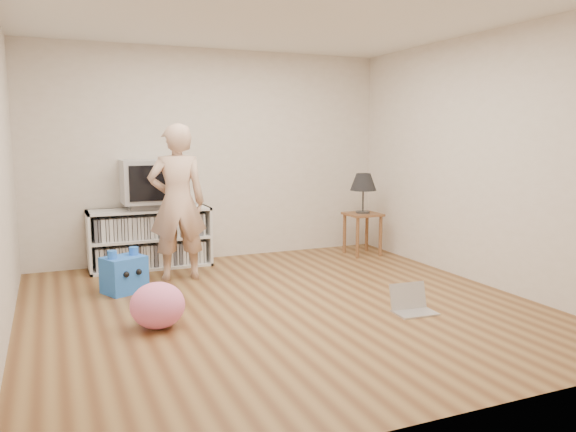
{
  "coord_description": "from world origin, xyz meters",
  "views": [
    {
      "loc": [
        -1.9,
        -4.59,
        1.56
      ],
      "look_at": [
        0.23,
        0.4,
        0.77
      ],
      "focal_mm": 35.0,
      "sensor_mm": 36.0,
      "label": 1
    }
  ],
  "objects_px": {
    "crt_tv": "(148,181)",
    "table_lamp": "(363,183)",
    "person": "(177,203)",
    "laptop": "(411,304)",
    "media_unit": "(150,238)",
    "plush_pink": "(158,305)",
    "dvd_deck": "(149,206)",
    "plush_blue": "(124,274)",
    "side_table": "(363,223)"
  },
  "relations": [
    {
      "from": "crt_tv",
      "to": "table_lamp",
      "type": "bearing_deg",
      "value": -7.83
    },
    {
      "from": "person",
      "to": "laptop",
      "type": "distance_m",
      "value": 2.67
    },
    {
      "from": "media_unit",
      "to": "person",
      "type": "relative_size",
      "value": 0.84
    },
    {
      "from": "media_unit",
      "to": "plush_pink",
      "type": "relative_size",
      "value": 3.16
    },
    {
      "from": "dvd_deck",
      "to": "plush_blue",
      "type": "xyz_separation_m",
      "value": [
        -0.42,
        -0.98,
        -0.55
      ]
    },
    {
      "from": "dvd_deck",
      "to": "table_lamp",
      "type": "xyz_separation_m",
      "value": [
        2.66,
        -0.37,
        0.21
      ]
    },
    {
      "from": "plush_pink",
      "to": "laptop",
      "type": "bearing_deg",
      "value": -12.15
    },
    {
      "from": "side_table",
      "to": "laptop",
      "type": "bearing_deg",
      "value": -110.1
    },
    {
      "from": "plush_blue",
      "to": "side_table",
      "type": "bearing_deg",
      "value": -13.62
    },
    {
      "from": "side_table",
      "to": "table_lamp",
      "type": "distance_m",
      "value": 0.53
    },
    {
      "from": "table_lamp",
      "to": "plush_pink",
      "type": "distance_m",
      "value": 3.55
    },
    {
      "from": "media_unit",
      "to": "dvd_deck",
      "type": "distance_m",
      "value": 0.39
    },
    {
      "from": "laptop",
      "to": "media_unit",
      "type": "bearing_deg",
      "value": 128.27
    },
    {
      "from": "laptop",
      "to": "plush_blue",
      "type": "distance_m",
      "value": 2.8
    },
    {
      "from": "media_unit",
      "to": "side_table",
      "type": "height_order",
      "value": "media_unit"
    },
    {
      "from": "crt_tv",
      "to": "plush_pink",
      "type": "distance_m",
      "value": 2.33
    },
    {
      "from": "media_unit",
      "to": "plush_pink",
      "type": "xyz_separation_m",
      "value": [
        -0.31,
        -2.18,
        -0.16
      ]
    },
    {
      "from": "plush_blue",
      "to": "media_unit",
      "type": "bearing_deg",
      "value": 42.15
    },
    {
      "from": "person",
      "to": "plush_pink",
      "type": "xyz_separation_m",
      "value": [
        -0.5,
        -1.49,
        -0.65
      ]
    },
    {
      "from": "media_unit",
      "to": "dvd_deck",
      "type": "xyz_separation_m",
      "value": [
        0.0,
        -0.02,
        0.39
      ]
    },
    {
      "from": "plush_blue",
      "to": "laptop",
      "type": "bearing_deg",
      "value": -60.75
    },
    {
      "from": "laptop",
      "to": "person",
      "type": "bearing_deg",
      "value": 133.62
    },
    {
      "from": "dvd_deck",
      "to": "plush_blue",
      "type": "distance_m",
      "value": 1.2
    },
    {
      "from": "dvd_deck",
      "to": "crt_tv",
      "type": "height_order",
      "value": "crt_tv"
    },
    {
      "from": "plush_blue",
      "to": "plush_pink",
      "type": "relative_size",
      "value": 1.07
    },
    {
      "from": "media_unit",
      "to": "laptop",
      "type": "distance_m",
      "value": 3.23
    },
    {
      "from": "side_table",
      "to": "plush_blue",
      "type": "bearing_deg",
      "value": -168.86
    },
    {
      "from": "crt_tv",
      "to": "plush_pink",
      "type": "relative_size",
      "value": 1.36
    },
    {
      "from": "crt_tv",
      "to": "laptop",
      "type": "height_order",
      "value": "crt_tv"
    },
    {
      "from": "dvd_deck",
      "to": "laptop",
      "type": "height_order",
      "value": "dvd_deck"
    },
    {
      "from": "person",
      "to": "plush_blue",
      "type": "bearing_deg",
      "value": 30.6
    },
    {
      "from": "crt_tv",
      "to": "laptop",
      "type": "bearing_deg",
      "value": -54.91
    },
    {
      "from": "media_unit",
      "to": "side_table",
      "type": "relative_size",
      "value": 2.55
    },
    {
      "from": "dvd_deck",
      "to": "table_lamp",
      "type": "relative_size",
      "value": 0.87
    },
    {
      "from": "crt_tv",
      "to": "plush_blue",
      "type": "bearing_deg",
      "value": -113.49
    },
    {
      "from": "side_table",
      "to": "person",
      "type": "bearing_deg",
      "value": -172.97
    },
    {
      "from": "crt_tv",
      "to": "plush_pink",
      "type": "height_order",
      "value": "crt_tv"
    },
    {
      "from": "side_table",
      "to": "person",
      "type": "xyz_separation_m",
      "value": [
        -2.47,
        -0.3,
        0.42
      ]
    },
    {
      "from": "crt_tv",
      "to": "person",
      "type": "xyz_separation_m",
      "value": [
        0.19,
        -0.67,
        -0.18
      ]
    },
    {
      "from": "media_unit",
      "to": "plush_blue",
      "type": "distance_m",
      "value": 1.09
    },
    {
      "from": "media_unit",
      "to": "laptop",
      "type": "xyz_separation_m",
      "value": [
        1.84,
        -2.64,
        -0.28
      ]
    },
    {
      "from": "laptop",
      "to": "plush_blue",
      "type": "height_order",
      "value": "plush_blue"
    },
    {
      "from": "crt_tv",
      "to": "table_lamp",
      "type": "relative_size",
      "value": 1.17
    },
    {
      "from": "media_unit",
      "to": "plush_pink",
      "type": "height_order",
      "value": "media_unit"
    },
    {
      "from": "table_lamp",
      "to": "plush_pink",
      "type": "height_order",
      "value": "table_lamp"
    },
    {
      "from": "side_table",
      "to": "plush_blue",
      "type": "distance_m",
      "value": 3.16
    },
    {
      "from": "person",
      "to": "laptop",
      "type": "xyz_separation_m",
      "value": [
        1.65,
        -1.95,
        -0.77
      ]
    },
    {
      "from": "dvd_deck",
      "to": "person",
      "type": "height_order",
      "value": "person"
    },
    {
      "from": "dvd_deck",
      "to": "plush_pink",
      "type": "distance_m",
      "value": 2.25
    },
    {
      "from": "dvd_deck",
      "to": "plush_blue",
      "type": "relative_size",
      "value": 0.95
    }
  ]
}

